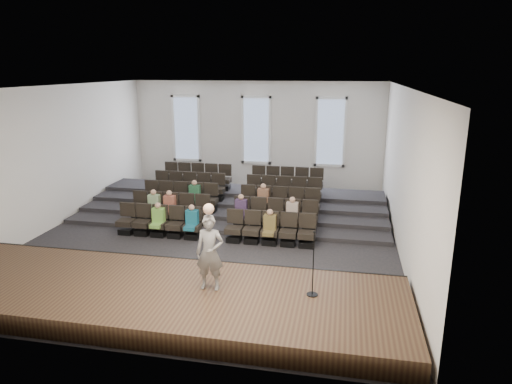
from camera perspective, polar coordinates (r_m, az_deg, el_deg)
ground at (r=15.99m, az=-4.78°, el=-5.22°), size 14.00×14.00×0.00m
ceiling at (r=14.99m, az=-5.21°, el=13.02°), size 12.00×14.00×0.02m
wall_back at (r=22.03m, az=0.06°, el=7.23°), size 12.00×0.04×5.00m
wall_front at (r=9.02m, az=-17.37°, el=-5.48°), size 12.00×0.04×5.00m
wall_left at (r=17.90m, az=-23.90°, el=4.04°), size 0.04×14.00×5.00m
wall_right at (r=14.83m, az=18.00°, el=2.51°), size 0.04×14.00×5.00m
stage at (r=11.50m, az=-11.88°, el=-12.73°), size 11.80×3.60×0.50m
stage_lip at (r=12.97m, az=-8.84°, el=-9.21°), size 11.80×0.06×0.52m
risers at (r=18.84m, az=-2.18°, el=-1.36°), size 11.80×4.80×0.60m
seating_rows at (r=17.18m, az=-3.44°, el=-1.33°), size 6.80×4.70×1.67m
windows at (r=21.94m, az=0.03°, el=7.72°), size 8.44×0.10×3.24m
audience at (r=16.09m, az=-5.26°, el=-2.04°), size 5.45×2.64×1.10m
speaker at (r=10.80m, az=-5.79°, el=-7.55°), size 0.69×0.47×1.82m
mic_stand at (r=10.70m, az=7.11°, el=-10.41°), size 0.26×0.26×1.58m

